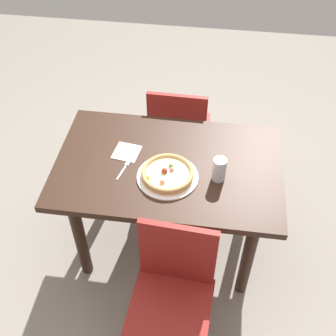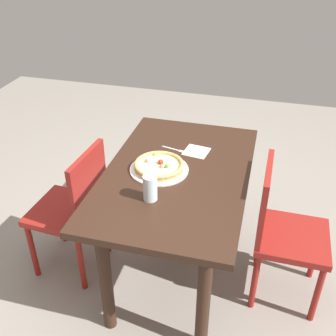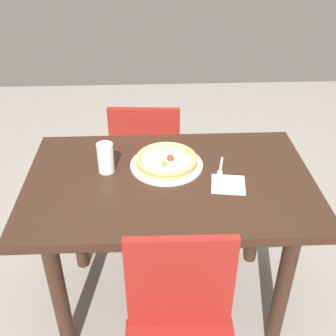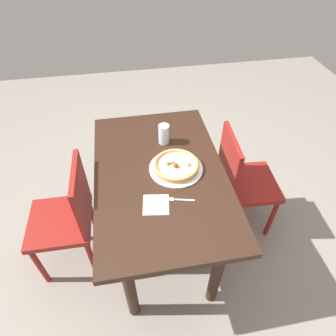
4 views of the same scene
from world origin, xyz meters
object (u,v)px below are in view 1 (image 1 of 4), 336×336
object	(u,v)px
plate	(168,177)
napkin	(127,152)
fork	(125,167)
drinking_glass	(219,169)
pizza	(167,173)
dining_table	(168,179)
chair_near	(173,293)
chair_far	(179,131)

from	to	relation	value
plate	napkin	size ratio (longest dim) A/B	2.34
fork	drinking_glass	size ratio (longest dim) A/B	1.20
pizza	fork	distance (m)	0.24
dining_table	fork	size ratio (longest dim) A/B	7.57
plate	napkin	world-z (taller)	plate
chair_near	napkin	xyz separation A→B (m)	(-0.35, 0.67, 0.29)
plate	napkin	xyz separation A→B (m)	(-0.25, 0.16, -0.00)
dining_table	chair_near	size ratio (longest dim) A/B	1.42
fork	napkin	distance (m)	0.12
pizza	drinking_glass	size ratio (longest dim) A/B	2.04
fork	drinking_glass	bearing A→B (deg)	-77.40
dining_table	drinking_glass	size ratio (longest dim) A/B	9.12
chair_near	chair_far	xyz separation A→B (m)	(-0.12, 1.21, 0.00)
drinking_glass	dining_table	bearing A→B (deg)	165.83
dining_table	drinking_glass	bearing A→B (deg)	-14.17
plate	drinking_glass	xyz separation A→B (m)	(0.27, 0.03, 0.06)
drinking_glass	pizza	bearing A→B (deg)	-173.42
napkin	dining_table	bearing A→B (deg)	-13.70
chair_near	dining_table	bearing A→B (deg)	-76.48
chair_near	plate	xyz separation A→B (m)	(-0.10, 0.51, 0.30)
plate	chair_near	bearing A→B (deg)	-79.36
fork	napkin	world-z (taller)	fork
chair_far	pizza	bearing A→B (deg)	-87.54
drinking_glass	napkin	distance (m)	0.54
pizza	fork	bearing A→B (deg)	170.38
fork	pizza	bearing A→B (deg)	-85.92
dining_table	drinking_glass	distance (m)	0.34
napkin	fork	bearing A→B (deg)	-82.91
chair_near	chair_far	bearing A→B (deg)	-80.74
napkin	chair_near	bearing A→B (deg)	-62.35
chair_near	drinking_glass	distance (m)	0.67
pizza	plate	bearing A→B (deg)	31.92
dining_table	fork	world-z (taller)	fork
plate	drinking_glass	size ratio (longest dim) A/B	2.40
dining_table	chair_near	bearing A→B (deg)	-80.30
dining_table	fork	distance (m)	0.27
chair_near	drinking_glass	bearing A→B (deg)	-103.87
dining_table	napkin	size ratio (longest dim) A/B	8.88
chair_near	fork	xyz separation A→B (m)	(-0.33, 0.55, 0.29)
fork	chair_far	bearing A→B (deg)	-4.48
chair_near	fork	distance (m)	0.70
chair_far	napkin	distance (m)	0.66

